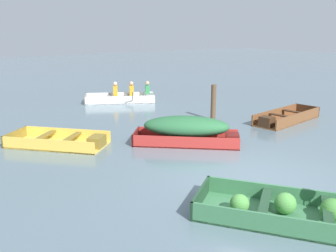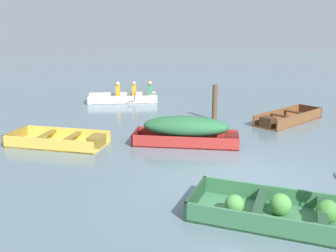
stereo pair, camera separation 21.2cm
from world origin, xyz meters
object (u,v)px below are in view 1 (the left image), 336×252
object	(u,v)px
skiff_yellow_near_moored	(62,142)
skiff_wooden_brown_mid_moored	(285,118)
skiff_red_far_moored	(187,129)
rowboat_white_with_crew	(125,97)
mooring_post	(213,103)
dinghy_green_foreground	(300,213)

from	to	relation	value
skiff_yellow_near_moored	skiff_wooden_brown_mid_moored	distance (m)	7.55
skiff_wooden_brown_mid_moored	skiff_red_far_moored	distance (m)	4.37
skiff_yellow_near_moored	rowboat_white_with_crew	bearing A→B (deg)	46.35
skiff_wooden_brown_mid_moored	skiff_red_far_moored	xyz separation A→B (m)	(-4.36, -0.10, 0.31)
skiff_red_far_moored	mooring_post	bearing A→B (deg)	35.05
skiff_red_far_moored	rowboat_white_with_crew	distance (m)	6.66
skiff_yellow_near_moored	skiff_red_far_moored	size ratio (longest dim) A/B	0.97
mooring_post	skiff_yellow_near_moored	bearing A→B (deg)	178.90
skiff_wooden_brown_mid_moored	skiff_red_far_moored	world-z (taller)	skiff_red_far_moored
skiff_red_far_moored	mooring_post	xyz separation A→B (m)	(2.47, 1.73, 0.20)
skiff_yellow_near_moored	dinghy_green_foreground	bearing A→B (deg)	-73.33
skiff_yellow_near_moored	mooring_post	size ratio (longest dim) A/B	2.19
skiff_wooden_brown_mid_moored	rowboat_white_with_crew	bearing A→B (deg)	114.46
skiff_wooden_brown_mid_moored	rowboat_white_with_crew	xyz separation A→B (m)	(-2.91, 6.39, 0.08)
dinghy_green_foreground	skiff_red_far_moored	xyz separation A→B (m)	(1.06, 4.59, 0.29)
skiff_yellow_near_moored	rowboat_white_with_crew	xyz separation A→B (m)	(4.44, 4.65, 0.10)
skiff_wooden_brown_mid_moored	rowboat_white_with_crew	distance (m)	7.02
dinghy_green_foreground	mooring_post	world-z (taller)	mooring_post
skiff_red_far_moored	skiff_yellow_near_moored	bearing A→B (deg)	148.37
dinghy_green_foreground	mooring_post	distance (m)	7.26
skiff_wooden_brown_mid_moored	rowboat_white_with_crew	size ratio (longest dim) A/B	0.96
dinghy_green_foreground	skiff_wooden_brown_mid_moored	bearing A→B (deg)	40.89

